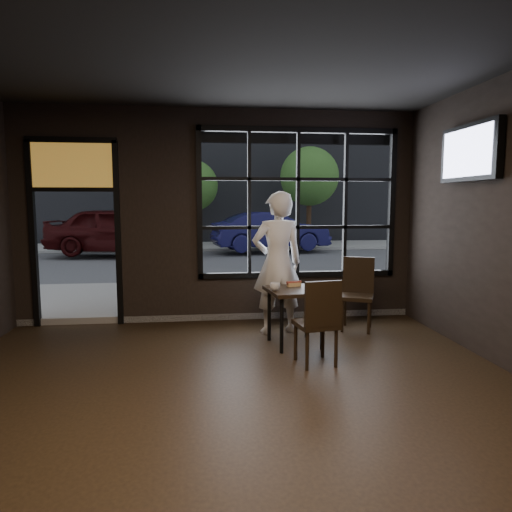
{
  "coord_description": "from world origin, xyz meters",
  "views": [
    {
      "loc": [
        -0.26,
        -3.41,
        1.82
      ],
      "look_at": [
        0.4,
        2.2,
        1.15
      ],
      "focal_mm": 32.0,
      "sensor_mm": 36.0,
      "label": 1
    }
  ],
  "objects": [
    {
      "name": "floor",
      "position": [
        0.0,
        0.0,
        -0.01
      ],
      "size": [
        6.0,
        7.0,
        0.02
      ],
      "primitive_type": "cube",
      "color": "black",
      "rests_on": "ground"
    },
    {
      "name": "ceiling",
      "position": [
        0.0,
        0.0,
        3.21
      ],
      "size": [
        6.0,
        7.0,
        0.02
      ],
      "primitive_type": "cube",
      "color": "black",
      "rests_on": "ground"
    },
    {
      "name": "window_frame",
      "position": [
        1.2,
        3.5,
        1.8
      ],
      "size": [
        3.06,
        0.12,
        2.28
      ],
      "primitive_type": "cube",
      "color": "black",
      "rests_on": "ground"
    },
    {
      "name": "stained_transom",
      "position": [
        -2.1,
        3.5,
        2.35
      ],
      "size": [
        1.2,
        0.06,
        0.7
      ],
      "primitive_type": "cube",
      "color": "orange",
      "rests_on": "ground"
    },
    {
      "name": "street_asphalt",
      "position": [
        0.0,
        24.0,
        -0.02
      ],
      "size": [
        60.0,
        41.0,
        0.04
      ],
      "primitive_type": "cube",
      "color": "#545456",
      "rests_on": "ground"
    },
    {
      "name": "building_across",
      "position": [
        0.0,
        23.0,
        7.5
      ],
      "size": [
        28.0,
        12.0,
        15.0
      ],
      "primitive_type": "cube",
      "color": "#5B5956",
      "rests_on": "ground"
    },
    {
      "name": "cafe_table",
      "position": [
        0.9,
        2.16,
        0.37
      ],
      "size": [
        0.77,
        0.77,
        0.73
      ],
      "primitive_type": "cube",
      "rotation": [
        0.0,
        0.0,
        0.14
      ],
      "color": "black",
      "rests_on": "floor"
    },
    {
      "name": "chair_near",
      "position": [
        0.99,
        1.46,
        0.49
      ],
      "size": [
        0.49,
        0.49,
        0.98
      ],
      "primitive_type": "cube",
      "rotation": [
        0.0,
        0.0,
        3.31
      ],
      "color": "black",
      "rests_on": "floor"
    },
    {
      "name": "chair_window",
      "position": [
        1.91,
        2.75,
        0.51
      ],
      "size": [
        0.59,
        0.59,
        1.03
      ],
      "primitive_type": "cube",
      "rotation": [
        0.0,
        0.0,
        -0.41
      ],
      "color": "black",
      "rests_on": "floor"
    },
    {
      "name": "man",
      "position": [
        0.76,
        2.76,
        0.98
      ],
      "size": [
        0.77,
        0.56,
        1.97
      ],
      "primitive_type": "imported",
      "rotation": [
        0.0,
        0.0,
        3.27
      ],
      "color": "silver",
      "rests_on": "floor"
    },
    {
      "name": "hotdog",
      "position": [
        0.91,
        2.33,
        0.76
      ],
      "size": [
        0.21,
        0.13,
        0.06
      ],
      "primitive_type": null,
      "rotation": [
        0.0,
        0.0,
        0.25
      ],
      "color": "tan",
      "rests_on": "cafe_table"
    },
    {
      "name": "cup",
      "position": [
        0.62,
        2.09,
        0.78
      ],
      "size": [
        0.15,
        0.15,
        0.1
      ],
      "primitive_type": "imported",
      "rotation": [
        0.0,
        0.0,
        0.26
      ],
      "color": "silver",
      "rests_on": "cafe_table"
    },
    {
      "name": "tv",
      "position": [
        2.93,
        1.8,
        2.41
      ],
      "size": [
        0.13,
        1.16,
        0.68
      ],
      "primitive_type": "cube",
      "color": "black",
      "rests_on": "wall_right"
    },
    {
      "name": "navy_car",
      "position": [
        2.17,
        12.77,
        0.79
      ],
      "size": [
        4.34,
        2.12,
        1.37
      ],
      "primitive_type": "imported",
      "rotation": [
        0.0,
        0.0,
        1.74
      ],
      "color": "#13123E",
      "rests_on": "street_asphalt"
    },
    {
      "name": "maroon_car",
      "position": [
        -3.03,
        12.11,
        0.88
      ],
      "size": [
        4.83,
        2.53,
        1.57
      ],
      "primitive_type": "imported",
      "rotation": [
        0.0,
        0.0,
        1.42
      ],
      "color": "black",
      "rests_on": "street_asphalt"
    },
    {
      "name": "tree_left",
      "position": [
        -0.64,
        15.33,
        2.47
      ],
      "size": [
        2.06,
        2.06,
        3.51
      ],
      "color": "#332114",
      "rests_on": "street_asphalt"
    },
    {
      "name": "tree_right",
      "position": [
        4.05,
        14.83,
        2.84
      ],
      "size": [
        2.36,
        2.36,
        4.03
      ],
      "color": "#332114",
      "rests_on": "street_asphalt"
    }
  ]
}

